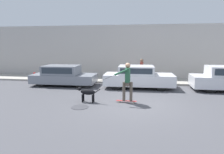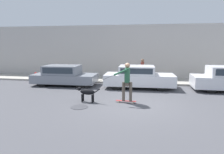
{
  "view_description": "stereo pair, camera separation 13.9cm",
  "coord_description": "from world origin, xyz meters",
  "px_view_note": "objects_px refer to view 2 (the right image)",
  "views": [
    {
      "loc": [
        0.44,
        -8.54,
        2.6
      ],
      "look_at": [
        -1.19,
        1.47,
        0.95
      ],
      "focal_mm": 32.0,
      "sensor_mm": 36.0,
      "label": 1
    },
    {
      "loc": [
        0.58,
        -8.52,
        2.6
      ],
      "look_at": [
        -1.19,
        1.47,
        0.95
      ],
      "focal_mm": 32.0,
      "sensor_mm": 36.0,
      "label": 2
    }
  ],
  "objects_px": {
    "dog": "(87,92)",
    "skateboarder": "(127,80)",
    "pedestrian_with_bag": "(142,69)",
    "fire_hydrant": "(36,77)",
    "parked_car_1": "(139,77)",
    "parked_car_0": "(64,76)"
  },
  "relations": [
    {
      "from": "skateboarder",
      "to": "dog",
      "type": "bearing_deg",
      "value": 9.4
    },
    {
      "from": "dog",
      "to": "skateboarder",
      "type": "distance_m",
      "value": 1.91
    },
    {
      "from": "skateboarder",
      "to": "pedestrian_with_bag",
      "type": "relative_size",
      "value": 1.69
    },
    {
      "from": "parked_car_0",
      "to": "dog",
      "type": "distance_m",
      "value": 4.36
    },
    {
      "from": "parked_car_1",
      "to": "dog",
      "type": "relative_size",
      "value": 3.7
    },
    {
      "from": "dog",
      "to": "parked_car_1",
      "type": "bearing_deg",
      "value": -116.39
    },
    {
      "from": "parked_car_1",
      "to": "skateboarder",
      "type": "xyz_separation_m",
      "value": [
        -0.38,
        -3.29,
        0.4
      ]
    },
    {
      "from": "fire_hydrant",
      "to": "parked_car_1",
      "type": "bearing_deg",
      "value": -5.99
    },
    {
      "from": "parked_car_0",
      "to": "fire_hydrant",
      "type": "height_order",
      "value": "parked_car_0"
    },
    {
      "from": "parked_car_0",
      "to": "skateboarder",
      "type": "distance_m",
      "value": 5.51
    },
    {
      "from": "skateboarder",
      "to": "parked_car_1",
      "type": "bearing_deg",
      "value": -93.62
    },
    {
      "from": "parked_car_0",
      "to": "parked_car_1",
      "type": "bearing_deg",
      "value": -1.27
    },
    {
      "from": "parked_car_1",
      "to": "fire_hydrant",
      "type": "height_order",
      "value": "parked_car_1"
    },
    {
      "from": "dog",
      "to": "pedestrian_with_bag",
      "type": "distance_m",
      "value": 5.75
    },
    {
      "from": "parked_car_0",
      "to": "skateboarder",
      "type": "relative_size",
      "value": 1.57
    },
    {
      "from": "parked_car_0",
      "to": "pedestrian_with_bag",
      "type": "xyz_separation_m",
      "value": [
        4.96,
        1.73,
        0.36
      ]
    },
    {
      "from": "skateboarder",
      "to": "pedestrian_with_bag",
      "type": "xyz_separation_m",
      "value": [
        0.56,
        5.02,
        -0.07
      ]
    },
    {
      "from": "dog",
      "to": "skateboarder",
      "type": "xyz_separation_m",
      "value": [
        1.8,
        0.2,
        0.59
      ]
    },
    {
      "from": "dog",
      "to": "parked_car_0",
      "type": "bearing_deg",
      "value": -47.74
    },
    {
      "from": "pedestrian_with_bag",
      "to": "fire_hydrant",
      "type": "height_order",
      "value": "pedestrian_with_bag"
    },
    {
      "from": "parked_car_1",
      "to": "dog",
      "type": "distance_m",
      "value": 4.12
    },
    {
      "from": "parked_car_1",
      "to": "skateboarder",
      "type": "height_order",
      "value": "skateboarder"
    }
  ]
}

